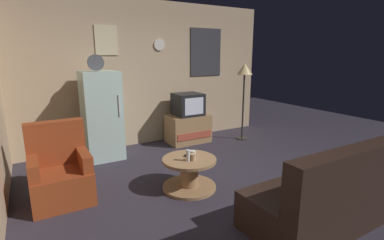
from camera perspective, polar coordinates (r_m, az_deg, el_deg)
The scene contains 13 objects.
ground_plane at distance 4.01m, azimuth 5.78°, elevation -13.17°, with size 12.00×12.00×0.00m, color #2D2833.
wall_with_art at distance 5.77m, azimuth -8.34°, elevation 9.22°, with size 5.20×0.12×2.78m.
fridge at distance 5.07m, azimuth -17.69°, elevation 0.89°, with size 0.60×0.62×1.77m.
tv_stand at distance 5.81m, azimuth -0.78°, elevation -1.74°, with size 0.84×0.53×0.57m.
crt_tv at distance 5.70m, azimuth -0.82°, elevation 3.16°, with size 0.54×0.51×0.44m.
standing_lamp at distance 5.95m, azimuth 10.49°, elevation 8.90°, with size 0.32×0.32×1.59m.
coffee_table at distance 3.87m, azimuth -0.54°, elevation -10.67°, with size 0.72×0.72×0.42m.
wine_glass at distance 3.68m, azimuth -0.79°, elevation -7.14°, with size 0.05×0.05×0.15m, color silver.
mug_ceramic_white at distance 3.82m, azimuth 0.19°, elevation -6.84°, with size 0.08×0.08×0.09m, color silver.
mug_ceramic_tan at distance 3.70m, azimuth 0.17°, elevation -7.49°, with size 0.08×0.08×0.09m, color tan.
remote_control at distance 3.91m, azimuth -0.62°, elevation -6.89°, with size 0.15×0.04×0.02m, color black.
armchair at distance 3.91m, azimuth -24.94°, elevation -9.72°, with size 0.68×0.68×0.96m.
couch at distance 3.38m, azimuth 25.49°, elevation -13.86°, with size 1.70×0.80×0.92m.
Camera 1 is at (-2.14, -2.90, 1.77)m, focal length 26.53 mm.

